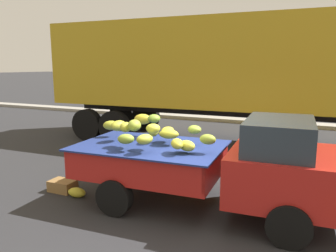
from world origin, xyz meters
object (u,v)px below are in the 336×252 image
fallen_banana_bunch_near_tailgate (77,192)px  produce_crate (63,186)px  semi_trailer (230,66)px  pickup_truck (251,166)px

fallen_banana_bunch_near_tailgate → produce_crate: (-0.47, 0.13, 0.02)m
semi_trailer → produce_crate: 6.30m
produce_crate → pickup_truck: bearing=7.0°
pickup_truck → fallen_banana_bunch_near_tailgate: size_ratio=12.80×
semi_trailer → fallen_banana_bunch_near_tailgate: bearing=-108.0°
produce_crate → fallen_banana_bunch_near_tailgate: bearing=-15.6°
semi_trailer → produce_crate: semi_trailer is taller
pickup_truck → semi_trailer: (-1.66, 4.98, 1.65)m
pickup_truck → fallen_banana_bunch_near_tailgate: (-3.23, -0.59, -0.80)m
fallen_banana_bunch_near_tailgate → produce_crate: produce_crate is taller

